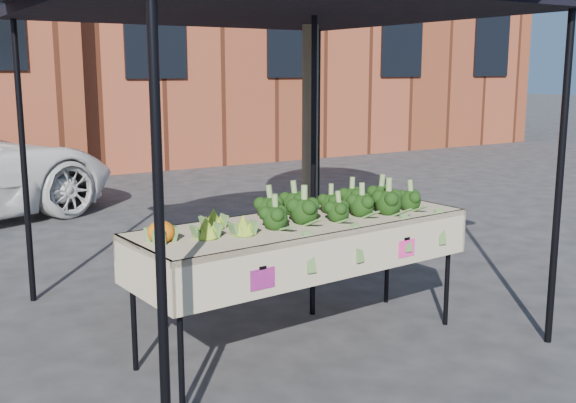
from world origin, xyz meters
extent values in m
plane|color=#272729|center=(0.00, 0.00, 0.00)|extent=(90.00, 90.00, 0.00)
cube|color=#BBAB8A|center=(0.13, -0.05, 0.45)|extent=(2.45, 0.96, 0.90)
cube|color=#F22D8C|center=(-0.49, -0.45, 0.70)|extent=(0.17, 0.01, 0.12)
cube|color=#F72E92|center=(0.71, -0.45, 0.70)|extent=(0.17, 0.01, 0.12)
ellipsoid|color=black|center=(0.40, -0.03, 1.01)|extent=(1.34, 0.54, 0.23)
ellipsoid|color=#83B325|center=(-0.54, -0.07, 0.99)|extent=(0.40, 0.44, 0.17)
ellipsoid|color=orange|center=(-0.92, -0.10, 0.98)|extent=(0.17, 0.17, 0.16)
camera|label=1|loc=(-2.42, -3.87, 1.91)|focal=43.10mm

